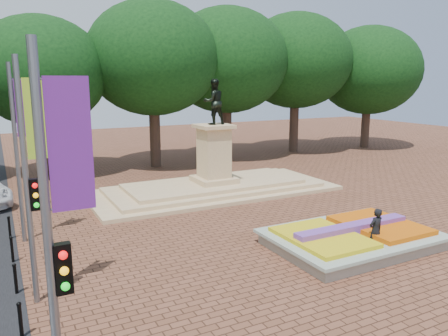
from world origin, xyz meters
name	(u,v)px	position (x,y,z in m)	size (l,w,h in m)	color
ground	(299,235)	(0.00, 0.00, 0.00)	(90.00, 90.00, 0.00)	brown
flower_bed	(352,237)	(1.03, -2.00, 0.38)	(6.30, 4.30, 0.91)	gray
monument	(214,177)	(0.00, 8.00, 0.88)	(14.00, 6.00, 6.40)	tan
tree_row_back	(183,76)	(2.33, 18.00, 6.67)	(44.80, 8.80, 10.43)	#35251D
banner_poles	(31,173)	(-10.08, -1.31, 3.88)	(0.88, 11.17, 7.00)	slate
bollard_row	(18,296)	(-10.70, -1.50, 0.53)	(0.12, 13.12, 0.98)	black
pedestrian	(376,231)	(1.35, -2.83, 0.85)	(0.62, 0.41, 1.70)	black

